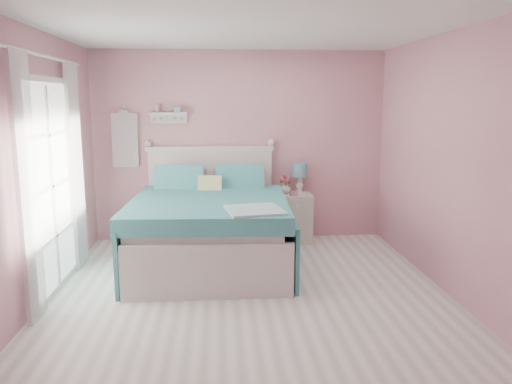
{
  "coord_description": "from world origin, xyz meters",
  "views": [
    {
      "loc": [
        -0.28,
        -4.65,
        1.93
      ],
      "look_at": [
        0.15,
        1.2,
        0.85
      ],
      "focal_mm": 35.0,
      "sensor_mm": 36.0,
      "label": 1
    }
  ],
  "objects": [
    {
      "name": "wall_shelf",
      "position": [
        -0.96,
        2.19,
        1.73
      ],
      "size": [
        0.5,
        0.15,
        0.25
      ],
      "color": "silver",
      "rests_on": "room_shell"
    },
    {
      "name": "vase",
      "position": [
        0.61,
        2.05,
        0.75
      ],
      "size": [
        0.17,
        0.17,
        0.16
      ],
      "primitive_type": "imported",
      "rotation": [
        0.0,
        0.0,
        0.11
      ],
      "color": "silver",
      "rests_on": "nightstand"
    },
    {
      "name": "bed",
      "position": [
        -0.41,
        1.12,
        0.43
      ],
      "size": [
        1.84,
        2.29,
        1.31
      ],
      "rotation": [
        0.0,
        0.0,
        -0.04
      ],
      "color": "silver",
      "rests_on": "floor"
    },
    {
      "name": "french_door",
      "position": [
        -1.97,
        0.4,
        1.07
      ],
      "size": [
        0.04,
        1.32,
        2.16
      ],
      "color": "silver",
      "rests_on": "floor"
    },
    {
      "name": "roses",
      "position": [
        0.61,
        2.05,
        0.86
      ],
      "size": [
        0.14,
        0.11,
        0.12
      ],
      "color": "#C84460",
      "rests_on": "vase"
    },
    {
      "name": "teacup",
      "position": [
        0.71,
        1.88,
        0.7
      ],
      "size": [
        0.12,
        0.12,
        0.07
      ],
      "primitive_type": "imported",
      "rotation": [
        0.0,
        0.0,
        0.31
      ],
      "color": "tan",
      "rests_on": "nightstand"
    },
    {
      "name": "table_lamp",
      "position": [
        0.82,
        2.11,
        0.95
      ],
      "size": [
        0.2,
        0.2,
        0.41
      ],
      "color": "white",
      "rests_on": "nightstand"
    },
    {
      "name": "room_shell",
      "position": [
        0.0,
        0.0,
        1.58
      ],
      "size": [
        4.5,
        4.5,
        4.5
      ],
      "color": "#C27B8D",
      "rests_on": "floor"
    },
    {
      "name": "hanging_dress",
      "position": [
        -1.55,
        2.18,
        1.4
      ],
      "size": [
        0.34,
        0.03,
        0.72
      ],
      "primitive_type": "cube",
      "color": "white",
      "rests_on": "room_shell"
    },
    {
      "name": "nightstand",
      "position": [
        0.74,
        2.0,
        0.33
      ],
      "size": [
        0.46,
        0.45,
        0.66
      ],
      "color": "beige",
      "rests_on": "floor"
    },
    {
      "name": "curtain_far",
      "position": [
        -1.92,
        1.14,
        1.18
      ],
      "size": [
        0.04,
        0.4,
        2.32
      ],
      "primitive_type": "cube",
      "color": "white",
      "rests_on": "floor"
    },
    {
      "name": "floor",
      "position": [
        0.0,
        0.0,
        0.0
      ],
      "size": [
        4.5,
        4.5,
        0.0
      ],
      "primitive_type": "plane",
      "color": "beige",
      "rests_on": "ground"
    },
    {
      "name": "curtain_near",
      "position": [
        -1.92,
        -0.34,
        1.18
      ],
      "size": [
        0.04,
        0.4,
        2.32
      ],
      "primitive_type": "cube",
      "color": "white",
      "rests_on": "floor"
    }
  ]
}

